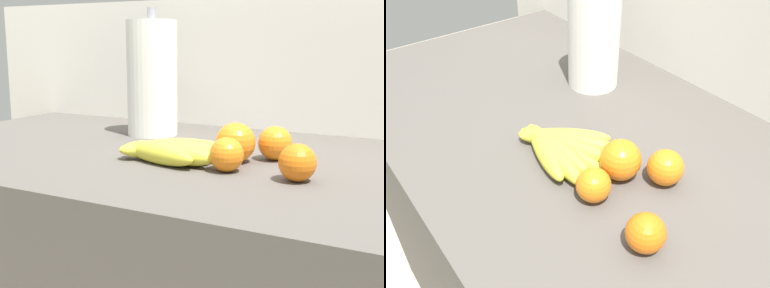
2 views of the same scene
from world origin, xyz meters
TOP-DOWN VIEW (x-y plane):
  - wall_back at (0.00, 0.40)m, footprint 1.91×0.06m
  - banana_bunch at (-0.04, -0.08)m, footprint 0.23×0.19m
  - orange_right at (0.23, -0.11)m, footprint 0.07×0.07m
  - orange_front at (0.10, -0.10)m, footprint 0.06×0.06m
  - orange_back_right at (0.15, 0.03)m, footprint 0.07×0.07m
  - orange_back_left at (0.08, -0.02)m, footprint 0.08×0.08m
  - paper_towel_roll at (-0.23, 0.16)m, footprint 0.13×0.13m

SIDE VIEW (x-z plane):
  - wall_back at x=0.00m, z-range 0.00..1.30m
  - banana_bunch at x=-0.04m, z-range 0.95..0.99m
  - orange_front at x=0.10m, z-range 0.95..1.01m
  - orange_right at x=0.23m, z-range 0.95..1.01m
  - orange_back_right at x=0.15m, z-range 0.95..1.02m
  - orange_back_left at x=0.08m, z-range 0.95..1.03m
  - paper_towel_roll at x=-0.23m, z-range 0.93..1.25m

